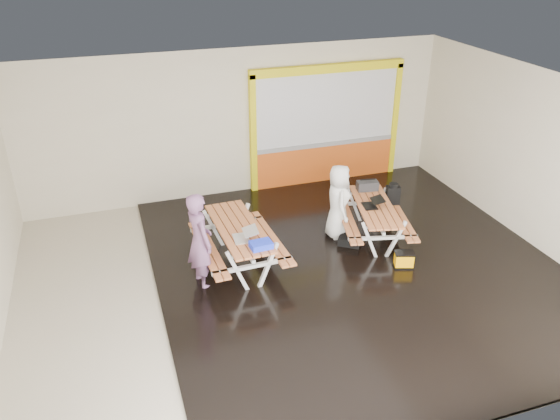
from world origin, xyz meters
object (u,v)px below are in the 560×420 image
object	(u,v)px
person_left	(200,241)
laptop_right	(372,204)
picnic_table_left	(239,236)
fluke_bag	(404,260)
dark_case	(350,240)
blue_pouch	(261,245)
picnic_table_right	(374,213)
toolbox	(367,186)
laptop_left	(245,236)
backpack	(393,194)
person_right	(338,202)

from	to	relation	value
person_left	laptop_right	size ratio (longest dim) A/B	3.95
picnic_table_left	fluke_bag	world-z (taller)	picnic_table_left
laptop_right	dark_case	size ratio (longest dim) A/B	1.07
picnic_table_left	blue_pouch	distance (m)	0.91
picnic_table_right	blue_pouch	size ratio (longest dim) A/B	5.99
toolbox	fluke_bag	distance (m)	2.05
picnic_table_left	dark_case	size ratio (longest dim) A/B	5.13
picnic_table_right	toolbox	distance (m)	0.79
picnic_table_left	toolbox	xyz separation A→B (m)	(3.08, 0.85, 0.24)
laptop_left	backpack	bearing A→B (deg)	16.85
laptop_left	person_right	bearing A→B (deg)	22.23
picnic_table_right	laptop_right	distance (m)	0.26
picnic_table_right	person_right	distance (m)	0.79
person_right	toolbox	size ratio (longest dim) A/B	3.34
picnic_table_left	toolbox	size ratio (longest dim) A/B	4.73
picnic_table_left	toolbox	bearing A→B (deg)	15.51
person_left	dark_case	distance (m)	3.25
picnic_table_right	toolbox	bearing A→B (deg)	76.64
dark_case	fluke_bag	bearing A→B (deg)	-60.55
laptop_right	blue_pouch	world-z (taller)	blue_pouch
picnic_table_right	laptop_left	xyz separation A→B (m)	(-2.91, -0.59, 0.32)
person_right	dark_case	size ratio (longest dim) A/B	3.62
picnic_table_left	person_left	size ratio (longest dim) A/B	1.22
laptop_right	picnic_table_right	bearing A→B (deg)	15.81
picnic_table_right	person_left	world-z (taller)	person_left
picnic_table_right	laptop_right	bearing A→B (deg)	-164.19
person_left	laptop_left	xyz separation A→B (m)	(0.79, -0.10, 0.02)
person_left	laptop_left	size ratio (longest dim) A/B	4.01
blue_pouch	backpack	size ratio (longest dim) A/B	0.78
toolbox	fluke_bag	size ratio (longest dim) A/B	1.13
laptop_left	toolbox	bearing A→B (deg)	23.05
picnic_table_right	backpack	world-z (taller)	backpack
person_right	picnic_table_left	bearing A→B (deg)	112.50
person_left	backpack	world-z (taller)	person_left
person_right	laptop_right	bearing A→B (deg)	-108.33
person_left	toolbox	size ratio (longest dim) A/B	3.88
picnic_table_left	picnic_table_right	distance (m)	2.91
laptop_right	picnic_table_left	bearing A→B (deg)	-177.67
fluke_bag	laptop_right	bearing A→B (deg)	95.78
person_right	person_left	bearing A→B (deg)	116.06
picnic_table_right	toolbox	size ratio (longest dim) A/B	4.77
laptop_left	fluke_bag	world-z (taller)	laptop_left
person_left	laptop_left	bearing A→B (deg)	-110.34
picnic_table_right	backpack	size ratio (longest dim) A/B	4.67
backpack	fluke_bag	bearing A→B (deg)	-110.57
backpack	dark_case	size ratio (longest dim) A/B	1.11
picnic_table_right	person_right	xyz separation A→B (m)	(-0.68, 0.32, 0.22)
picnic_table_left	picnic_table_right	bearing A→B (deg)	2.71
person_left	dark_case	xyz separation A→B (m)	(3.13, 0.39, -0.78)
person_left	fluke_bag	xyz separation A→B (m)	(3.75, -0.71, -0.71)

